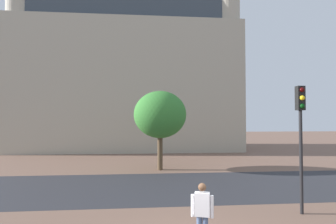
% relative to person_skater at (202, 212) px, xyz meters
% --- Properties ---
extents(ground_plane, '(120.00, 120.00, 0.00)m').
position_rel_person_skater_xyz_m(ground_plane, '(-0.26, 9.27, -0.96)').
color(ground_plane, brown).
extents(street_asphalt_strip, '(120.00, 6.56, 0.00)m').
position_rel_person_skater_xyz_m(street_asphalt_strip, '(-0.26, 6.66, -0.96)').
color(street_asphalt_strip, '#2D2D33').
rests_on(street_asphalt_strip, ground_plane).
extents(landmark_building, '(25.49, 10.56, 29.01)m').
position_rel_person_skater_xyz_m(landmark_building, '(-3.34, 25.11, 8.05)').
color(landmark_building, '#B2A893').
rests_on(landmark_building, ground_plane).
extents(person_skater, '(0.59, 0.37, 1.73)m').
position_rel_person_skater_xyz_m(person_skater, '(0.00, 0.00, 0.00)').
color(person_skater, slate).
rests_on(person_skater, ground_plane).
extents(traffic_light_pole, '(0.28, 0.34, 4.69)m').
position_rel_person_skater_xyz_m(traffic_light_pole, '(4.19, 2.20, 2.31)').
color(traffic_light_pole, black).
rests_on(traffic_light_pole, ground_plane).
extents(tree_curb_far, '(3.63, 3.63, 5.45)m').
position_rel_person_skater_xyz_m(tree_curb_far, '(-0.48, 11.20, 2.84)').
color(tree_curb_far, brown).
rests_on(tree_curb_far, ground_plane).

